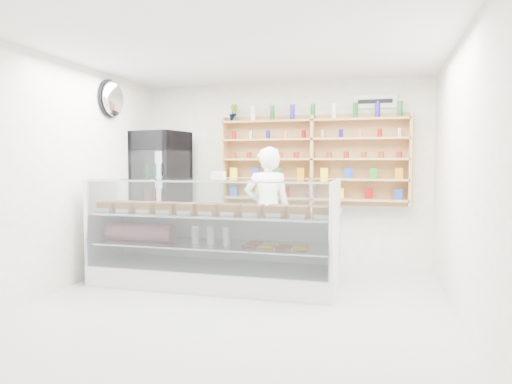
% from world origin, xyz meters
% --- Properties ---
extents(room, '(5.00, 5.00, 5.00)m').
position_xyz_m(room, '(0.00, 0.00, 1.40)').
color(room, '#B2B3B8').
rests_on(room, ground).
extents(display_counter, '(3.09, 0.92, 1.34)m').
position_xyz_m(display_counter, '(-0.53, 0.79, 0.37)').
color(display_counter, white).
rests_on(display_counter, floor).
extents(shop_worker, '(0.74, 0.59, 1.77)m').
position_xyz_m(shop_worker, '(-0.02, 1.61, 0.88)').
color(shop_worker, white).
rests_on(shop_worker, floor).
extents(drinks_cooler, '(0.84, 0.82, 2.03)m').
position_xyz_m(drinks_cooler, '(-1.85, 1.99, 1.02)').
color(drinks_cooler, black).
rests_on(drinks_cooler, floor).
extents(wall_shelving, '(2.84, 0.28, 1.33)m').
position_xyz_m(wall_shelving, '(0.50, 2.34, 1.59)').
color(wall_shelving, tan).
rests_on(wall_shelving, back_wall).
extents(potted_plant, '(0.17, 0.15, 0.27)m').
position_xyz_m(potted_plant, '(-0.75, 2.34, 2.33)').
color(potted_plant, '#1E6626').
rests_on(potted_plant, wall_shelving).
extents(security_mirror, '(0.15, 0.50, 0.50)m').
position_xyz_m(security_mirror, '(-2.17, 1.20, 2.45)').
color(security_mirror, silver).
rests_on(security_mirror, left_wall).
extents(wall_sign, '(0.62, 0.03, 0.20)m').
position_xyz_m(wall_sign, '(1.40, 2.47, 2.45)').
color(wall_sign, white).
rests_on(wall_sign, back_wall).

